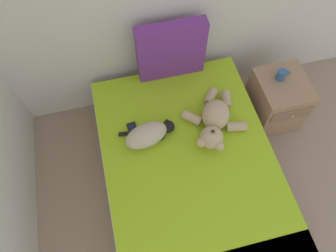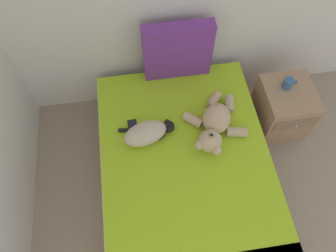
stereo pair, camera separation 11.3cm
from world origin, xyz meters
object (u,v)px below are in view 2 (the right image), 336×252
Objects in this scene: cell_phone at (133,128)px; nightstand at (282,109)px; bed at (186,176)px; mug at (288,83)px; cat at (148,133)px; teddy_bear at (215,125)px; patterned_cushion at (178,51)px.

nightstand is (1.34, 0.12, -0.21)m from cell_phone.
nightstand reaches higher than bed.
nightstand is 0.31m from mug.
cat is 2.87× the size of cell_phone.
teddy_bear reaches higher than bed.
mug is at bearing -20.06° from patterned_cushion.
bed is 3.81× the size of nightstand.
teddy_bear is at bearing -1.75° from cat.
cat reaches higher than mug.
mug is at bearing 23.44° from teddy_bear.
teddy_bear is at bearing -72.69° from patterned_cushion.
patterned_cushion is 1.27× the size of cat.
nightstand is (0.97, 0.50, 0.02)m from bed.
teddy_bear is at bearing -161.73° from nightstand.
teddy_bear is at bearing -156.56° from mug.
mug reaches higher than bed.
cat is 0.75× the size of teddy_bear.
cell_phone is at bearing 137.84° from cat.
teddy_bear is 0.64m from cell_phone.
bed is 1.15m from mug.
patterned_cushion reaches higher than cell_phone.
patterned_cushion is 1.12× the size of nightstand.
cat is at bearing -118.24° from patterned_cushion.
mug is (0.88, -0.32, -0.18)m from patterned_cushion.
teddy_bear reaches higher than cat.
cat is 1.24m from mug.
cat reaches higher than cell_phone.
nightstand is at bearing 27.17° from bed.
mug is (-0.03, 0.06, 0.30)m from nightstand.
cell_phone is at bearing -172.01° from mug.
teddy_bear is 0.81m from nightstand.
teddy_bear is 0.75m from mug.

